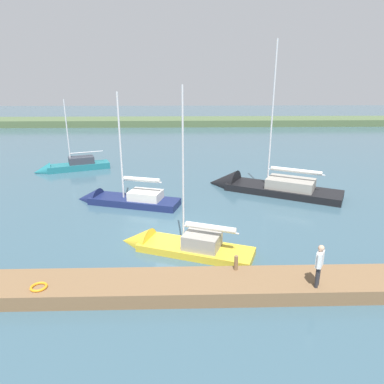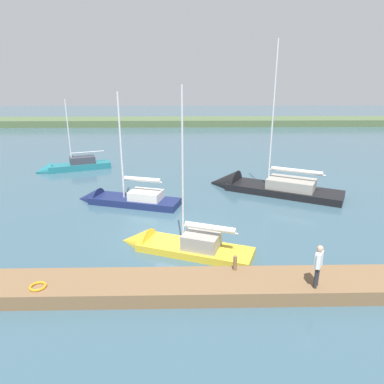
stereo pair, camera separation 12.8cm
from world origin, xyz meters
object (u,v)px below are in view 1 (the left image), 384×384
at_px(sailboat_far_left, 121,202).
at_px(person_on_dock, 319,263).
at_px(sailboat_inner_slip, 175,247).
at_px(mooring_post_near, 236,263).
at_px(sailboat_far_right, 260,188).
at_px(sailboat_behind_pier, 70,168).
at_px(life_ring_buoy, 39,287).

xyz_separation_m(sailboat_far_left, person_on_dock, (-9.64, 11.53, 1.53)).
relative_size(sailboat_inner_slip, sailboat_far_left, 1.06).
height_order(mooring_post_near, sailboat_far_right, sailboat_far_right).
height_order(sailboat_inner_slip, person_on_dock, sailboat_inner_slip).
bearing_deg(sailboat_behind_pier, life_ring_buoy, 82.66).
xyz_separation_m(life_ring_buoy, sailboat_far_left, (-1.30, -11.36, -0.53)).
bearing_deg(sailboat_far_right, person_on_dock, 115.05).
distance_m(sailboat_inner_slip, sailboat_far_right, 11.77).
bearing_deg(sailboat_behind_pier, sailboat_far_right, 136.76).
bearing_deg(person_on_dock, sailboat_inner_slip, -4.24).
relative_size(life_ring_buoy, person_on_dock, 0.37).
xyz_separation_m(sailboat_far_left, sailboat_far_right, (-10.48, -2.68, 0.09)).
bearing_deg(mooring_post_near, life_ring_buoy, 8.27).
xyz_separation_m(life_ring_buoy, sailboat_behind_pier, (5.21, -20.86, -0.44)).
bearing_deg(sailboat_far_right, sailboat_behind_pier, 6.54).
height_order(sailboat_far_left, sailboat_far_right, sailboat_far_right).
distance_m(mooring_post_near, sailboat_inner_slip, 4.18).
bearing_deg(life_ring_buoy, sailboat_behind_pier, -75.98).
height_order(mooring_post_near, sailboat_inner_slip, sailboat_inner_slip).
bearing_deg(sailboat_far_left, life_ring_buoy, 100.23).
distance_m(mooring_post_near, sailboat_behind_pier, 23.70).
distance_m(life_ring_buoy, sailboat_far_left, 11.44).
height_order(mooring_post_near, sailboat_behind_pier, sailboat_behind_pier).
distance_m(life_ring_buoy, sailboat_inner_slip, 6.77).
bearing_deg(person_on_dock, sailboat_far_left, -16.48).
height_order(mooring_post_near, person_on_dock, person_on_dock).
relative_size(mooring_post_near, life_ring_buoy, 0.99).
bearing_deg(life_ring_buoy, sailboat_far_right, -129.98).
height_order(sailboat_far_left, sailboat_behind_pier, sailboat_far_left).
relative_size(mooring_post_near, sailboat_far_right, 0.05).
xyz_separation_m(mooring_post_near, sailboat_inner_slip, (2.68, -3.10, -0.81)).
bearing_deg(sailboat_behind_pier, sailboat_inner_slip, 100.83).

